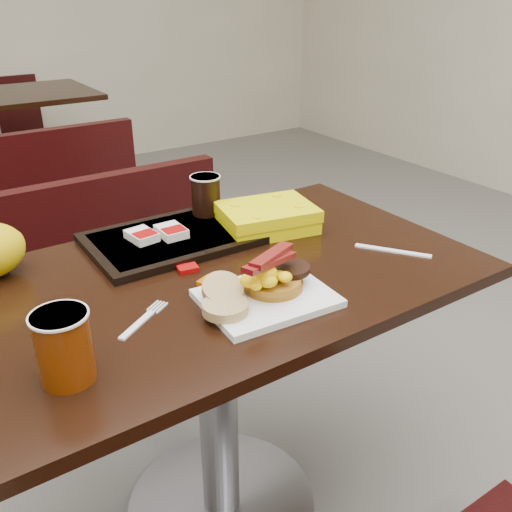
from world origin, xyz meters
TOP-DOWN VIEW (x-y plane):
  - floor at (0.00, 0.00)m, footprint 6.00×7.00m
  - table_near at (0.00, 0.00)m, footprint 1.20×0.70m
  - bench_near_n at (0.00, 0.70)m, footprint 1.00×0.46m
  - bench_far_s at (0.00, 1.90)m, footprint 1.00×0.46m
  - platter at (0.03, -0.16)m, footprint 0.27×0.22m
  - pancake_stack at (0.06, -0.14)m, footprint 0.14×0.14m
  - sausage_patty at (0.10, -0.15)m, footprint 0.10×0.10m
  - scrambled_eggs at (0.02, -0.17)m, footprint 0.10×0.09m
  - bacon_strips at (0.04, -0.17)m, footprint 0.17×0.12m
  - muffin_bottom at (-0.07, -0.17)m, footprint 0.11×0.11m
  - muffin_top at (-0.05, -0.13)m, footprint 0.10×0.10m
  - coffee_cup_near at (-0.38, -0.18)m, footprint 0.10×0.10m
  - fork at (-0.23, -0.10)m, footprint 0.14×0.10m
  - knife at (0.42, -0.14)m, footprint 0.12×0.16m
  - condiment_syrup at (-0.03, -0.03)m, footprint 0.05×0.04m
  - condiment_ketchup at (-0.04, 0.05)m, footprint 0.05×0.04m
  - tray at (-0.00, 0.21)m, footprint 0.41×0.29m
  - hashbrown_sleeve_left at (-0.07, 0.22)m, footprint 0.07×0.08m
  - hashbrown_sleeve_right at (-0.00, 0.21)m, footprint 0.06×0.08m
  - coffee_cup_far at (0.14, 0.28)m, footprint 0.08×0.08m
  - clamshell at (0.25, 0.14)m, footprint 0.27×0.22m

SIDE VIEW (x-z plane):
  - floor at x=0.00m, z-range -0.01..0.01m
  - bench_near_n at x=0.00m, z-range 0.00..0.72m
  - bench_far_s at x=0.00m, z-range 0.00..0.72m
  - table_near at x=0.00m, z-range 0.00..0.75m
  - knife at x=0.42m, z-range 0.75..0.75m
  - fork at x=-0.23m, z-range 0.75..0.75m
  - condiment_syrup at x=-0.03m, z-range 0.75..0.76m
  - condiment_ketchup at x=-0.04m, z-range 0.75..0.76m
  - platter at x=0.03m, z-range 0.75..0.77m
  - tray at x=0.00m, z-range 0.75..0.77m
  - muffin_bottom at x=-0.07m, z-range 0.77..0.79m
  - pancake_stack at x=0.06m, z-range 0.77..0.79m
  - hashbrown_sleeve_left at x=-0.07m, z-range 0.77..0.79m
  - hashbrown_sleeve_right at x=0.00m, z-range 0.77..0.79m
  - clamshell at x=0.25m, z-range 0.75..0.81m
  - muffin_top at x=-0.05m, z-range 0.76..0.81m
  - sausage_patty at x=0.10m, z-range 0.79..0.80m
  - coffee_cup_near at x=-0.38m, z-range 0.75..0.87m
  - scrambled_eggs at x=0.02m, z-range 0.79..0.84m
  - coffee_cup_far at x=0.14m, z-range 0.77..0.87m
  - bacon_strips at x=0.04m, z-range 0.84..0.85m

